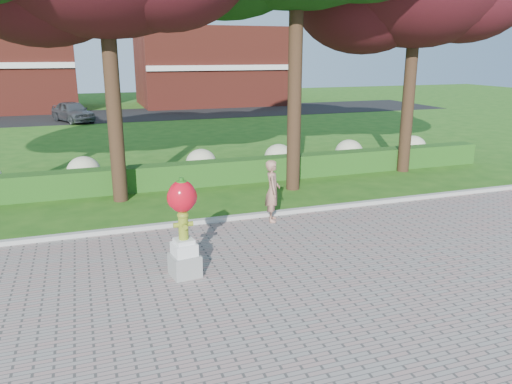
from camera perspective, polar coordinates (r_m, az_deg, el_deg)
ground at (r=10.56m, az=-1.47°, el=-8.75°), size 100.00×100.00×0.00m
walkway at (r=7.36m, az=8.82°, el=-20.76°), size 40.00×14.00×0.04m
curb at (r=13.23m, az=-5.47°, el=-3.34°), size 40.00×0.18×0.15m
lawn_hedge at (r=16.90m, az=-8.79°, el=1.91°), size 24.00×0.70×0.80m
hydrangea_row at (r=17.93m, az=-7.61°, el=3.24°), size 20.10×1.10×0.99m
street at (r=37.53m, az=-14.86°, el=8.49°), size 50.00×8.00×0.02m
building_right at (r=44.54m, az=-5.25°, el=14.10°), size 12.00×8.00×6.40m
hydrant_sculpture at (r=9.88m, az=-8.32°, el=-3.74°), size 0.62×0.62×2.02m
woman at (r=13.10m, az=1.90°, el=0.14°), size 0.56×0.69×1.64m
parked_car at (r=34.70m, az=-20.22°, el=8.63°), size 3.00×4.20×1.33m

